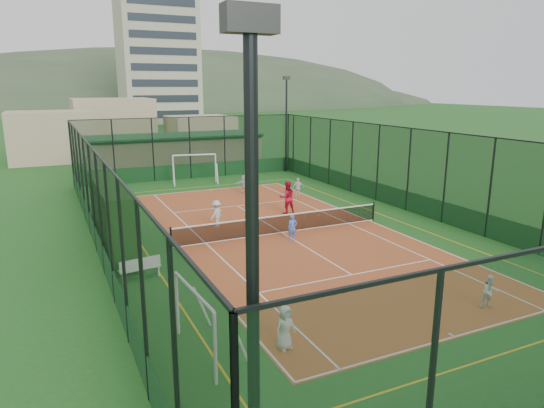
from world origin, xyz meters
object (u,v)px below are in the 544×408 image
(clubhouse, at_px, (175,152))
(child_near_mid, at_px, (292,228))
(child_far_left, at_px, (216,214))
(white_bench, at_px, (140,267))
(futsal_goal_near, at_px, (194,324))
(floodlight_sw, at_px, (253,357))
(coach, at_px, (287,197))
(apartment_tower, at_px, (157,48))
(futsal_goal_far, at_px, (195,169))
(child_far_right, at_px, (298,188))
(child_near_left, at_px, (285,327))
(child_near_right, at_px, (490,292))
(child_far_back, at_px, (244,184))
(floodlight_ne, at_px, (286,125))

(clubhouse, relative_size, child_near_mid, 11.72)
(clubhouse, distance_m, child_far_left, 19.73)
(white_bench, bearing_deg, clubhouse, 64.26)
(clubhouse, distance_m, futsal_goal_near, 32.46)
(floodlight_sw, distance_m, white_bench, 13.99)
(clubhouse, xyz_separation_m, child_near_mid, (-0.09, -23.35, -0.92))
(coach, bearing_deg, futsal_goal_near, 60.38)
(floodlight_sw, xyz_separation_m, white_bench, (0.80, 13.47, -3.67))
(apartment_tower, distance_m, white_bench, 88.60)
(floodlight_sw, xyz_separation_m, clubhouse, (8.60, 38.60, -2.55))
(floodlight_sw, distance_m, clubhouse, 39.63)
(futsal_goal_near, distance_m, futsal_goal_far, 25.65)
(child_far_right, bearing_deg, child_far_left, 45.96)
(clubhouse, height_order, futsal_goal_near, clubhouse)
(child_near_left, height_order, child_near_mid, child_near_left)
(apartment_tower, height_order, white_bench, apartment_tower)
(child_near_mid, xyz_separation_m, coach, (2.10, 4.75, 0.33))
(floodlight_sw, distance_m, child_near_right, 13.01)
(white_bench, relative_size, child_near_left, 1.22)
(child_far_right, height_order, child_far_back, child_far_right)
(floodlight_sw, xyz_separation_m, futsal_goal_near, (1.16, 7.01, -3.13))
(floodlight_ne, relative_size, coach, 4.21)
(floodlight_sw, relative_size, apartment_tower, 0.28)
(clubhouse, distance_m, apartment_tower, 62.64)
(futsal_goal_far, bearing_deg, child_far_right, -49.21)
(floodlight_ne, bearing_deg, coach, -116.49)
(child_far_left, xyz_separation_m, child_far_right, (7.22, 4.18, -0.03))
(child_near_mid, distance_m, child_far_left, 4.64)
(child_near_right, bearing_deg, child_far_left, 127.81)
(child_far_back, bearing_deg, apartment_tower, -86.58)
(futsal_goal_near, distance_m, child_far_back, 21.49)
(apartment_tower, distance_m, child_far_left, 82.12)
(floodlight_sw, xyz_separation_m, futsal_goal_far, (8.37, 31.63, -3.02))
(child_near_left, height_order, coach, coach)
(white_bench, height_order, futsal_goal_far, futsal_goal_far)
(floodlight_sw, bearing_deg, coach, 62.03)
(apartment_tower, relative_size, futsal_goal_near, 9.71)
(futsal_goal_near, xyz_separation_m, child_far_back, (9.28, 19.38, -0.33))
(apartment_tower, bearing_deg, child_near_right, -95.81)
(child_near_left, xyz_separation_m, child_near_right, (7.52, -0.59, -0.08))
(child_far_left, bearing_deg, white_bench, 10.61)
(apartment_tower, distance_m, child_far_right, 77.05)
(white_bench, height_order, child_far_left, child_far_left)
(child_far_back, distance_m, coach, 6.41)
(floodlight_ne, xyz_separation_m, apartment_tower, (3.40, 65.40, 10.88))
(floodlight_sw, distance_m, floodlight_ne, 37.39)
(futsal_goal_far, bearing_deg, apartment_tower, 90.93)
(futsal_goal_far, height_order, coach, futsal_goal_far)
(child_far_back, bearing_deg, floodlight_sw, 79.85)
(clubhouse, distance_m, white_bench, 26.33)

